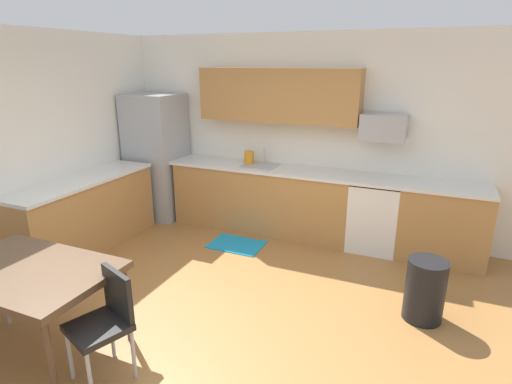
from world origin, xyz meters
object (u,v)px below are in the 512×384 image
at_px(dining_table, 27,275).
at_px(refrigerator, 157,157).
at_px(trash_bin, 425,290).
at_px(microwave, 384,127).
at_px(chair_near_table, 106,317).
at_px(kettle, 249,158).
at_px(oven_range, 375,215).

bearing_deg(dining_table, refrigerator, 107.65).
height_order(refrigerator, trash_bin, refrigerator).
bearing_deg(dining_table, microwave, 54.92).
height_order(chair_near_table, kettle, kettle).
bearing_deg(microwave, refrigerator, -176.85).
bearing_deg(dining_table, oven_range, 54.08).
distance_m(oven_range, trash_bin, 1.58).
bearing_deg(chair_near_table, kettle, 94.86).
height_order(microwave, kettle, microwave).
relative_size(microwave, kettle, 2.70).
distance_m(microwave, dining_table, 4.08).
relative_size(dining_table, trash_bin, 2.33).
xyz_separation_m(microwave, kettle, (-1.78, -0.05, -0.54)).
height_order(trash_bin, kettle, kettle).
bearing_deg(kettle, dining_table, -98.98).
bearing_deg(trash_bin, oven_range, 115.34).
bearing_deg(trash_bin, refrigerator, 161.25).
bearing_deg(trash_bin, microwave, 113.86).
distance_m(chair_near_table, trash_bin, 2.80).
height_order(microwave, trash_bin, microwave).
height_order(oven_range, kettle, kettle).
bearing_deg(microwave, kettle, -178.40).
xyz_separation_m(refrigerator, chair_near_table, (1.76, -3.07, -0.43)).
relative_size(refrigerator, dining_table, 1.34).
xyz_separation_m(refrigerator, dining_table, (0.98, -3.08, -0.24)).
height_order(refrigerator, kettle, refrigerator).
bearing_deg(refrigerator, trash_bin, -18.75).
bearing_deg(chair_near_table, refrigerator, 119.81).
bearing_deg(dining_table, trash_bin, 30.48).
relative_size(microwave, trash_bin, 0.90).
xyz_separation_m(dining_table, chair_near_table, (0.78, 0.01, -0.19)).
relative_size(refrigerator, trash_bin, 3.12).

